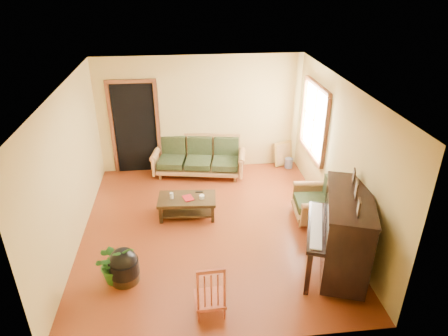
{
  "coord_description": "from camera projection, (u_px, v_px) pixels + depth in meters",
  "views": [
    {
      "loc": [
        -0.41,
        -5.95,
        4.23
      ],
      "look_at": [
        0.28,
        0.2,
        1.1
      ],
      "focal_mm": 32.0,
      "sensor_mm": 36.0,
      "label": 1
    }
  ],
  "objects": [
    {
      "name": "leaning_frame",
      "position": [
        283.0,
        154.0,
        9.37
      ],
      "size": [
        0.47,
        0.25,
        0.61
      ],
      "primitive_type": "cube",
      "rotation": [
        0.0,
        0.0,
        0.34
      ],
      "color": "#B18A3B",
      "rests_on": "floor"
    },
    {
      "name": "remote",
      "position": [
        199.0,
        192.0,
        7.6
      ],
      "size": [
        0.15,
        0.04,
        0.01
      ],
      "primitive_type": "cube",
      "rotation": [
        0.0,
        0.0,
        0.01
      ],
      "color": "black",
      "rests_on": "coffee_table"
    },
    {
      "name": "doorway",
      "position": [
        135.0,
        129.0,
        8.82
      ],
      "size": [
        1.08,
        0.16,
        2.05
      ],
      "primitive_type": "cube",
      "color": "black",
      "rests_on": "floor"
    },
    {
      "name": "footstool",
      "position": [
        124.0,
        269.0,
        5.93
      ],
      "size": [
        0.55,
        0.55,
        0.42
      ],
      "primitive_type": "cylinder",
      "rotation": [
        0.0,
        0.0,
        -0.29
      ],
      "color": "black",
      "rests_on": "floor"
    },
    {
      "name": "floor",
      "position": [
        210.0,
        228.0,
        7.23
      ],
      "size": [
        5.0,
        5.0,
        0.0
      ],
      "primitive_type": "plane",
      "color": "#581E0B",
      "rests_on": "ground"
    },
    {
      "name": "sofa",
      "position": [
        199.0,
        157.0,
        8.9
      ],
      "size": [
        2.12,
        1.18,
        0.86
      ],
      "primitive_type": "cube",
      "rotation": [
        0.0,
        0.0,
        -0.18
      ],
      "color": "#A4713C",
      "rests_on": "floor"
    },
    {
      "name": "piano",
      "position": [
        345.0,
        235.0,
        5.94
      ],
      "size": [
        1.32,
        1.7,
        1.32
      ],
      "primitive_type": "cube",
      "rotation": [
        0.0,
        0.0,
        -0.33
      ],
      "color": "black",
      "rests_on": "floor"
    },
    {
      "name": "coffee_table",
      "position": [
        187.0,
        207.0,
        7.51
      ],
      "size": [
        1.11,
        0.66,
        0.39
      ],
      "primitive_type": "cube",
      "rotation": [
        0.0,
        0.0,
        -0.07
      ],
      "color": "black",
      "rests_on": "floor"
    },
    {
      "name": "red_chair",
      "position": [
        210.0,
        287.0,
        5.3
      ],
      "size": [
        0.42,
        0.46,
        0.86
      ],
      "primitive_type": "cube",
      "rotation": [
        0.0,
        0.0,
        0.05
      ],
      "color": "maroon",
      "rests_on": "floor"
    },
    {
      "name": "potted_plant",
      "position": [
        115.0,
        262.0,
        5.89
      ],
      "size": [
        0.72,
        0.68,
        0.64
      ],
      "primitive_type": "imported",
      "rotation": [
        0.0,
        0.0,
        0.38
      ],
      "color": "#255E1A",
      "rests_on": "floor"
    },
    {
      "name": "candle",
      "position": [
        172.0,
        196.0,
        7.38
      ],
      "size": [
        0.07,
        0.07,
        0.11
      ],
      "primitive_type": "cylinder",
      "rotation": [
        0.0,
        0.0,
        -0.04
      ],
      "color": "silver",
      "rests_on": "coffee_table"
    },
    {
      "name": "ceramic_crock",
      "position": [
        289.0,
        163.0,
        9.35
      ],
      "size": [
        0.23,
        0.23,
        0.23
      ],
      "primitive_type": "cylinder",
      "rotation": [
        0.0,
        0.0,
        -0.32
      ],
      "color": "navy",
      "rests_on": "floor"
    },
    {
      "name": "window",
      "position": [
        315.0,
        120.0,
        7.92
      ],
      "size": [
        0.12,
        1.36,
        1.46
      ],
      "primitive_type": "cube",
      "color": "white",
      "rests_on": "right_wall"
    },
    {
      "name": "glass_jar",
      "position": [
        202.0,
        197.0,
        7.39
      ],
      "size": [
        0.12,
        0.12,
        0.06
      ],
      "primitive_type": "cylinder",
      "rotation": [
        0.0,
        0.0,
        0.38
      ],
      "color": "silver",
      "rests_on": "coffee_table"
    },
    {
      "name": "book",
      "position": [
        184.0,
        199.0,
        7.35
      ],
      "size": [
        0.23,
        0.27,
        0.02
      ],
      "primitive_type": "imported",
      "rotation": [
        0.0,
        0.0,
        0.31
      ],
      "color": "maroon",
      "rests_on": "coffee_table"
    },
    {
      "name": "armchair",
      "position": [
        314.0,
        199.0,
        7.32
      ],
      "size": [
        0.88,
        0.91,
        0.85
      ],
      "primitive_type": "cube",
      "rotation": [
        0.0,
        0.0,
        -0.09
      ],
      "color": "#A4713C",
      "rests_on": "floor"
    }
  ]
}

